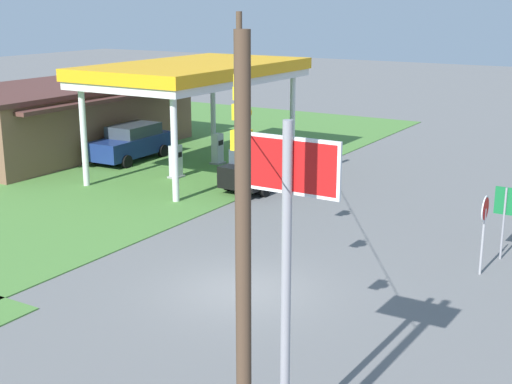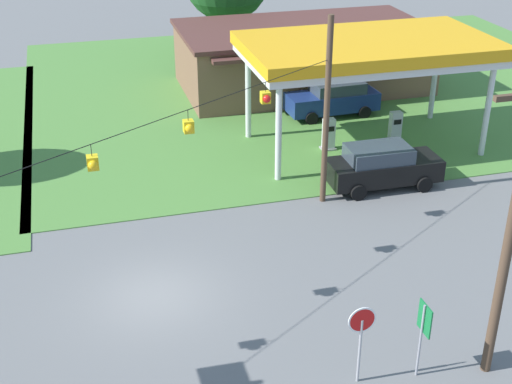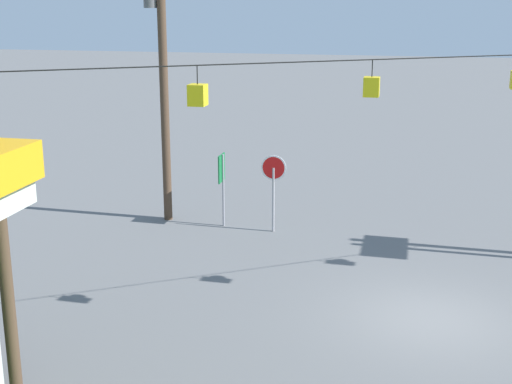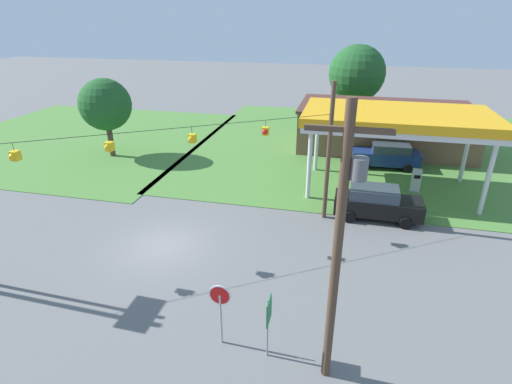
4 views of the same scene
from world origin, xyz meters
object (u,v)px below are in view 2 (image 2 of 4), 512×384
Objects in this scene: gas_station_canopy at (368,50)px; fuel_pump_near at (329,135)px; fuel_pump_far at (395,128)px; gas_station_store at (303,57)px; route_sign at (423,326)px; car_at_pumps_rear at (333,98)px; car_at_pumps_front at (382,166)px; stop_sign_roadside at (361,329)px.

fuel_pump_near is at bearing -179.95° from gas_station_canopy.
gas_station_canopy is 7.21× the size of fuel_pump_far.
gas_station_store is 25.64m from route_sign.
car_at_pumps_rear is at bearing 66.55° from fuel_pump_near.
fuel_pump_far is (3.48, 0.00, 0.00)m from fuel_pump_near.
fuel_pump_far is 17.14m from route_sign.
car_at_pumps_front is 12.09m from route_sign.
stop_sign_roadside is at bearing 68.76° from car_at_pumps_rear.
gas_station_canopy reaches higher than gas_station_store.
gas_station_canopy is at bearing 179.95° from fuel_pump_far.
car_at_pumps_front is 8.82m from car_at_pumps_rear.
car_at_pumps_front is at bearing -117.24° from stop_sign_roadside.
gas_station_store is at bearing -105.28° from stop_sign_roadside.
route_sign is (-4.95, -15.75, -3.09)m from gas_station_canopy.
car_at_pumps_front reaches higher than fuel_pump_far.
car_at_pumps_rear is at bearing 83.52° from car_at_pumps_front.
fuel_pump_near is 16.10m from route_sign.
car_at_pumps_front is (-1.06, -13.76, -0.88)m from gas_station_store.
stop_sign_roadside is (-8.43, -15.53, 1.06)m from fuel_pump_far.
car_at_pumps_front is 0.98× the size of car_at_pumps_rear.
stop_sign_roadside is (-6.81, -24.92, -0.05)m from gas_station_store.
route_sign reaches higher than car_at_pumps_front.
route_sign is (-4.01, -11.38, 0.73)m from car_at_pumps_front.
route_sign is at bearing -107.45° from gas_station_canopy.
fuel_pump_near is at bearing 78.48° from route_sign.
gas_station_store is at bearing -91.80° from car_at_pumps_rear.
car_at_pumps_rear reaches higher than fuel_pump_far.
route_sign is at bearing -113.02° from fuel_pump_far.
stop_sign_roadside is at bearing 172.93° from route_sign.
fuel_pump_near is 0.32× the size of car_at_pumps_rear.
stop_sign_roadside is 1.76m from route_sign.
fuel_pump_far is 4.66m from car_at_pumps_rear.
stop_sign_roadside is at bearing -105.28° from gas_station_store.
gas_station_store is at bearing 78.80° from fuel_pump_near.
stop_sign_roadside is at bearing -118.49° from fuel_pump_far.
gas_station_canopy is at bearing -90.72° from gas_station_store.
gas_station_canopy reaches higher than car_at_pumps_rear.
gas_station_canopy is 2.36× the size of car_at_pumps_front.
gas_station_canopy is 16.80m from route_sign.
gas_station_canopy is at bearing 0.05° from fuel_pump_near.
gas_station_canopy is at bearing 78.53° from car_at_pumps_front.
fuel_pump_far is 0.64× the size of stop_sign_roadside.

